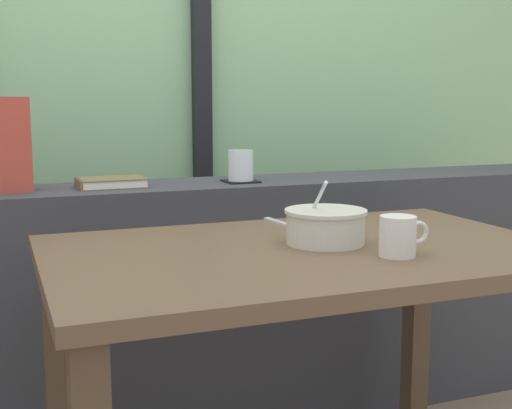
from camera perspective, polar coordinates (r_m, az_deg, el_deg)
outdoor_backdrop at (r=2.77m, az=-9.01°, el=16.18°), size 4.80×0.08×2.80m
window_divider_post at (r=2.74m, az=-4.64°, el=14.23°), size 0.07×0.05×2.60m
dark_console_ledge at (r=2.17m, az=-4.33°, el=-8.54°), size 2.80×0.31×0.79m
breakfast_table at (r=1.53m, az=4.15°, el=-7.60°), size 1.13×0.71×0.72m
coaster_square at (r=2.09m, az=-1.29°, el=1.97°), size 0.10×0.10×0.00m
juice_glass at (r=2.09m, az=-1.30°, el=3.19°), size 0.08×0.08×0.09m
closed_book at (r=2.01m, az=-12.15°, el=1.82°), size 0.20×0.14×0.03m
soup_bowl at (r=1.54m, az=5.88°, el=-1.87°), size 0.19×0.19×0.15m
fork_utensil at (r=1.77m, az=2.20°, el=-1.59°), size 0.03×0.17×0.01m
ceramic_mug at (r=1.43m, az=11.94°, el=-2.62°), size 0.11×0.08×0.08m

